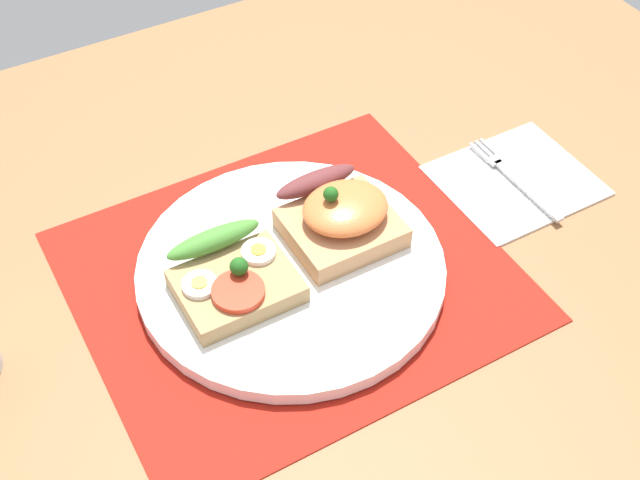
# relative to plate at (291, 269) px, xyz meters

# --- Properties ---
(ground_plane) EXTENTS (1.20, 0.90, 0.03)m
(ground_plane) POSITION_rel_plate_xyz_m (0.00, 0.00, -0.03)
(ground_plane) COLOR brown
(placemat) EXTENTS (0.37, 0.33, 0.00)m
(placemat) POSITION_rel_plate_xyz_m (0.00, 0.00, -0.01)
(placemat) COLOR #A51A10
(placemat) RESTS_ON ground_plane
(plate) EXTENTS (0.28, 0.28, 0.01)m
(plate) POSITION_rel_plate_xyz_m (0.00, 0.00, 0.00)
(plate) COLOR white
(plate) RESTS_ON placemat
(sandwich_egg_tomato) EXTENTS (0.10, 0.09, 0.04)m
(sandwich_egg_tomato) POSITION_rel_plate_xyz_m (-0.06, -0.00, 0.02)
(sandwich_egg_tomato) COLOR #A88455
(sandwich_egg_tomato) RESTS_ON plate
(sandwich_salmon) EXTENTS (0.10, 0.10, 0.06)m
(sandwich_salmon) POSITION_rel_plate_xyz_m (0.06, 0.01, 0.03)
(sandwich_salmon) COLOR tan
(sandwich_salmon) RESTS_ON plate
(napkin) EXTENTS (0.15, 0.13, 0.01)m
(napkin) POSITION_rel_plate_xyz_m (0.26, -0.00, -0.01)
(napkin) COLOR white
(napkin) RESTS_ON ground_plane
(fork) EXTENTS (0.02, 0.13, 0.00)m
(fork) POSITION_rel_plate_xyz_m (0.25, 0.00, -0.00)
(fork) COLOR #B7B7BC
(fork) RESTS_ON napkin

